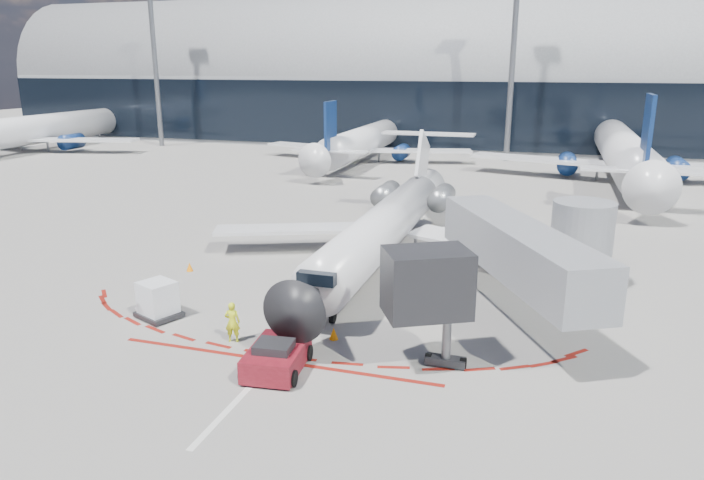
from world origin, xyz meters
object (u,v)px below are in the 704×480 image
(ramp_worker, at_px, (232,322))
(uld_container, at_px, (158,300))
(regional_jet, at_px, (388,223))
(pushback_tug, at_px, (277,357))

(ramp_worker, bearing_deg, uld_container, -31.63)
(regional_jet, height_order, uld_container, regional_jet)
(regional_jet, bearing_deg, uld_container, -123.82)
(pushback_tug, relative_size, ramp_worker, 2.86)
(regional_jet, bearing_deg, pushback_tug, -92.04)
(ramp_worker, distance_m, uld_container, 4.85)
(pushback_tug, relative_size, uld_container, 2.18)
(regional_jet, distance_m, pushback_tug, 15.53)
(regional_jet, bearing_deg, ramp_worker, -104.48)
(regional_jet, xyz_separation_m, uld_container, (-8.14, -12.16, -1.47))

